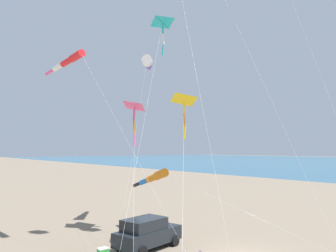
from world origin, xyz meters
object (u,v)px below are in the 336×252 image
(kite_windsock_rainbow_low_near, at_px, (153,178))
(kite_windsock_blue_topmost, at_px, (148,63))
(parked_car, at_px, (147,233))
(kite_delta_red_high_left, at_px, (163,23))
(kite_windsock_orange_high_right, at_px, (68,61))
(cooler_box, at_px, (103,252))
(kite_delta_white_trailing, at_px, (185,100))
(kite_delta_striped_overhead, at_px, (135,107))

(kite_windsock_rainbow_low_near, height_order, kite_windsock_blue_topmost, kite_windsock_blue_topmost)
(parked_car, xyz_separation_m, kite_windsock_blue_topmost, (-4.16, -6.16, 12.49))
(kite_delta_red_high_left, relative_size, kite_windsock_orange_high_right, 1.19)
(cooler_box, bearing_deg, kite_windsock_orange_high_right, -82.82)
(kite_delta_red_high_left, bearing_deg, kite_delta_white_trailing, 76.84)
(kite_delta_white_trailing, distance_m, kite_delta_striped_overhead, 5.52)
(kite_windsock_orange_high_right, bearing_deg, kite_delta_striped_overhead, 172.26)
(kite_windsock_orange_high_right, bearing_deg, cooler_box, 97.18)
(parked_car, distance_m, kite_delta_white_trailing, 8.50)
(kite_delta_striped_overhead, xyz_separation_m, kite_delta_red_high_left, (-1.05, 2.14, 6.17))
(parked_car, height_order, cooler_box, parked_car)
(kite_delta_striped_overhead, bearing_deg, kite_delta_white_trailing, 92.74)
(cooler_box, height_order, kite_windsock_blue_topmost, kite_windsock_blue_topmost)
(cooler_box, relative_size, kite_windsock_blue_topmost, 0.05)
(kite_delta_white_trailing, relative_size, kite_delta_striped_overhead, 0.89)
(kite_windsock_rainbow_low_near, xyz_separation_m, kite_windsock_blue_topmost, (-2.14, -3.91, 9.44))
(kite_windsock_blue_topmost, relative_size, kite_windsock_orange_high_right, 1.03)
(parked_car, height_order, kite_delta_striped_overhead, kite_delta_striped_overhead)
(kite_delta_striped_overhead, bearing_deg, kite_windsock_orange_high_right, -7.74)
(kite_delta_striped_overhead, height_order, kite_delta_red_high_left, kite_delta_red_high_left)
(cooler_box, distance_m, kite_delta_red_high_left, 16.30)
(kite_windsock_rainbow_low_near, bearing_deg, kite_windsock_orange_high_right, -28.83)
(kite_delta_red_high_left, distance_m, kite_windsock_orange_high_right, 7.51)
(kite_delta_striped_overhead, bearing_deg, cooler_box, 41.10)
(kite_windsock_rainbow_low_near, distance_m, kite_delta_white_trailing, 6.09)
(parked_car, height_order, kite_delta_red_high_left, kite_delta_red_high_left)
(kite_windsock_orange_high_right, bearing_deg, parked_car, 122.07)
(parked_car, distance_m, kite_windsock_blue_topmost, 14.54)
(kite_delta_striped_overhead, xyz_separation_m, kite_windsock_orange_high_right, (5.06, -0.69, 2.83))
(kite_delta_white_trailing, xyz_separation_m, kite_delta_striped_overhead, (0.26, -5.51, 0.16))
(kite_delta_red_high_left, height_order, kite_windsock_orange_high_right, kite_delta_red_high_left)
(parked_car, bearing_deg, kite_windsock_orange_high_right, -57.93)
(kite_delta_red_high_left, bearing_deg, cooler_box, 17.74)
(parked_car, bearing_deg, kite_windsock_blue_topmost, -124.05)
(kite_delta_white_trailing, distance_m, kite_delta_red_high_left, 7.22)
(kite_delta_red_high_left, bearing_deg, kite_windsock_blue_topmost, -108.12)
(parked_car, distance_m, kite_windsock_orange_high_right, 12.68)
(kite_windsock_rainbow_low_near, xyz_separation_m, kite_delta_white_trailing, (-0.09, 3.32, 5.11))
(kite_delta_red_high_left, xyz_separation_m, kite_windsock_blue_topmost, (-1.26, -3.86, -2.00))
(cooler_box, xyz_separation_m, kite_delta_white_trailing, (-4.74, 1.61, 8.90))
(kite_windsock_rainbow_low_near, relative_size, kite_delta_striped_overhead, 1.61)
(kite_delta_red_high_left, relative_size, kite_windsock_blue_topmost, 1.15)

